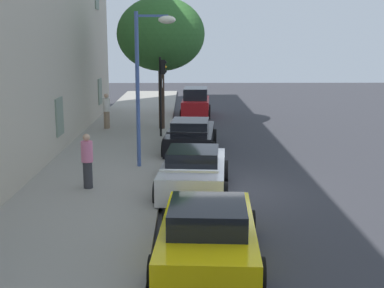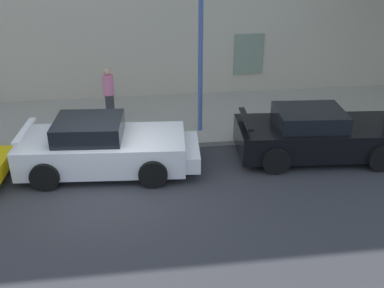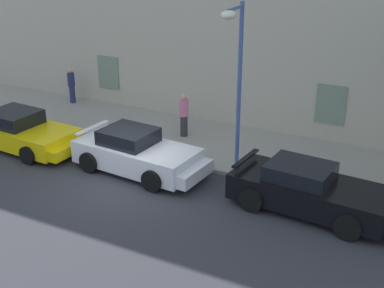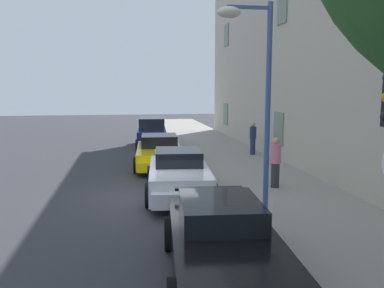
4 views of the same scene
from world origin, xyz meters
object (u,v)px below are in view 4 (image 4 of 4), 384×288
hatchback_distant (152,133)px  street_lamp (252,70)px  pedestrian_admiring (276,162)px  sportscar_yellow_flank (179,177)px  sportscar_white_middle (224,249)px  pedestrian_bystander (253,138)px  sportscar_red_lead (160,153)px

hatchback_distant → street_lamp: (14.04, 1.66, 3.14)m
pedestrian_admiring → sportscar_yellow_flank: bearing=-88.4°
sportscar_white_middle → pedestrian_bystander: pedestrian_bystander is taller
sportscar_white_middle → street_lamp: bearing=155.4°
sportscar_red_lead → sportscar_yellow_flank: (4.99, 0.22, 0.04)m
pedestrian_admiring → pedestrian_bystander: pedestrian_admiring is taller
sportscar_red_lead → pedestrian_admiring: pedestrian_admiring is taller
street_lamp → sportscar_yellow_flank: bearing=-150.8°
sportscar_red_lead → sportscar_white_middle: (10.90, 0.25, 0.04)m
street_lamp → pedestrian_bystander: size_ratio=3.33×
sportscar_red_lead → sportscar_white_middle: 10.91m
pedestrian_bystander → street_lamp: bearing=-18.2°
sportscar_red_lead → sportscar_white_middle: bearing=1.3°
hatchback_distant → pedestrian_admiring: bearing=16.9°
sportscar_white_middle → street_lamp: (-3.23, 1.48, 3.28)m
sportscar_yellow_flank → hatchback_distant: 11.35m
hatchback_distant → street_lamp: size_ratio=0.70×
sportscar_red_lead → street_lamp: 8.54m
sportscar_white_middle → hatchback_distant: hatchback_distant is taller
sportscar_red_lead → sportscar_yellow_flank: bearing=2.5°
sportscar_white_middle → hatchback_distant: (-17.27, -0.18, 0.14)m
street_lamp → pedestrian_admiring: street_lamp is taller
sportscar_red_lead → pedestrian_admiring: size_ratio=2.87×
sportscar_red_lead → hatchback_distant: (-6.36, 0.07, 0.17)m
pedestrian_bystander → sportscar_yellow_flank: bearing=-34.5°
sportscar_yellow_flank → street_lamp: street_lamp is taller
sportscar_red_lead → sportscar_yellow_flank: 4.99m
sportscar_yellow_flank → pedestrian_admiring: size_ratio=2.79×
sportscar_red_lead → pedestrian_admiring: (4.89, 3.48, 0.41)m
street_lamp → pedestrian_bystander: bearing=161.8°
pedestrian_bystander → pedestrian_admiring: bearing=-11.4°
sportscar_red_lead → pedestrian_bystander: bearing=109.4°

